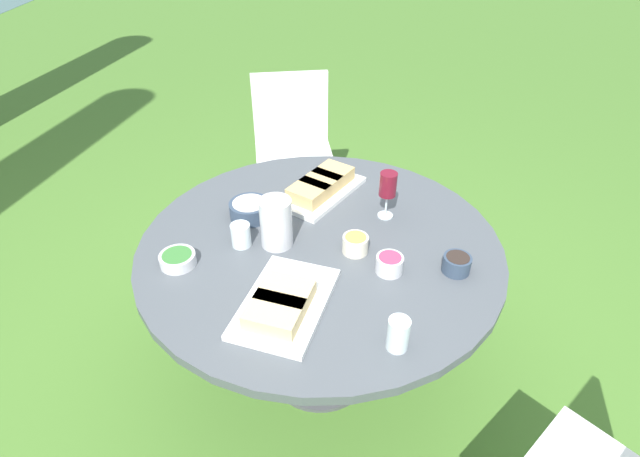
# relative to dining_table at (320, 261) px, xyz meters

# --- Properties ---
(ground_plane) EXTENTS (40.00, 40.00, 0.00)m
(ground_plane) POSITION_rel_dining_table_xyz_m (0.00, 0.00, -0.63)
(ground_plane) COLOR #4C7A2D
(dining_table) EXTENTS (1.32, 1.32, 0.72)m
(dining_table) POSITION_rel_dining_table_xyz_m (0.00, 0.00, 0.00)
(dining_table) COLOR #4C4C51
(dining_table) RESTS_ON ground_plane
(chair_near_right) EXTENTS (0.50, 0.51, 0.89)m
(chair_near_right) POSITION_rel_dining_table_xyz_m (1.21, 0.25, -0.10)
(chair_near_right) COLOR silver
(chair_near_right) RESTS_ON ground_plane
(water_pitcher) EXTENTS (0.12, 0.11, 0.18)m
(water_pitcher) POSITION_rel_dining_table_xyz_m (-0.02, 0.15, 0.18)
(water_pitcher) COLOR silver
(water_pitcher) RESTS_ON dining_table
(wine_glass) EXTENTS (0.07, 0.07, 0.19)m
(wine_glass) POSITION_rel_dining_table_xyz_m (0.18, -0.24, 0.23)
(wine_glass) COLOR silver
(wine_glass) RESTS_ON dining_table
(platter_bread_main) EXTENTS (0.43, 0.33, 0.07)m
(platter_bread_main) POSITION_rel_dining_table_xyz_m (-0.35, 0.09, 0.12)
(platter_bread_main) COLOR white
(platter_bread_main) RESTS_ON dining_table
(platter_charcuterie) EXTENTS (0.44, 0.38, 0.08)m
(platter_charcuterie) POSITION_rel_dining_table_xyz_m (0.33, 0.02, 0.13)
(platter_charcuterie) COLOR white
(platter_charcuterie) RESTS_ON dining_table
(bowl_fries) EXTENTS (0.09, 0.09, 0.07)m
(bowl_fries) POSITION_rel_dining_table_xyz_m (-0.05, -0.13, 0.13)
(bowl_fries) COLOR beige
(bowl_fries) RESTS_ON dining_table
(bowl_salad) EXTENTS (0.12, 0.12, 0.04)m
(bowl_salad) POSITION_rel_dining_table_xyz_m (-0.16, 0.48, 0.12)
(bowl_salad) COLOR silver
(bowl_salad) RESTS_ON dining_table
(bowl_olives) EXTENTS (0.09, 0.09, 0.06)m
(bowl_olives) POSITION_rel_dining_table_xyz_m (-0.13, -0.47, 0.13)
(bowl_olives) COLOR #334256
(bowl_olives) RESTS_ON dining_table
(bowl_dip_red) EXTENTS (0.09, 0.09, 0.06)m
(bowl_dip_red) POSITION_rel_dining_table_xyz_m (-0.15, -0.24, 0.13)
(bowl_dip_red) COLOR silver
(bowl_dip_red) RESTS_ON dining_table
(bowl_dip_cream) EXTENTS (0.16, 0.16, 0.07)m
(bowl_dip_cream) POSITION_rel_dining_table_xyz_m (0.14, 0.28, 0.13)
(bowl_dip_cream) COLOR #334256
(bowl_dip_cream) RESTS_ON dining_table
(cup_water_near) EXTENTS (0.06, 0.06, 0.10)m
(cup_water_near) POSITION_rel_dining_table_xyz_m (-0.47, -0.25, 0.14)
(cup_water_near) COLOR silver
(cup_water_near) RESTS_ON dining_table
(cup_water_far) EXTENTS (0.07, 0.07, 0.09)m
(cup_water_far) POSITION_rel_dining_table_xyz_m (-0.04, 0.28, 0.14)
(cup_water_far) COLOR silver
(cup_water_far) RESTS_ON dining_table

